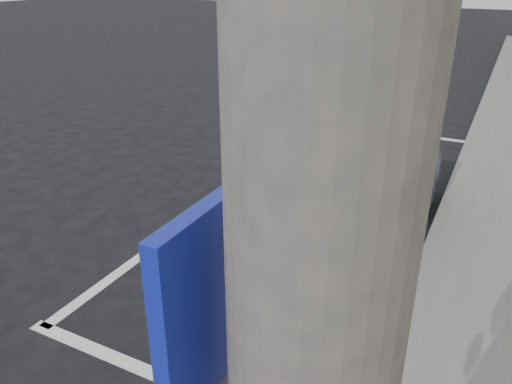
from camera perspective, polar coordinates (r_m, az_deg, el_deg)
ground at (r=4.56m, az=-10.53°, el=-14.76°), size 80.00×80.00×0.00m
pline_rear at (r=4.03m, az=-8.96°, el=-20.86°), size 3.00×0.12×0.01m
pline_front at (r=9.82m, az=15.39°, el=6.63°), size 3.00×0.12×0.01m
pline_side at (r=7.15m, az=-1.98°, el=0.89°), size 0.12×7.00×0.01m
retro_coupe at (r=5.68m, az=10.60°, el=0.57°), size 1.76×3.60×1.18m
cat at (r=4.70m, az=1.64°, el=-10.97°), size 0.36×0.51×0.28m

